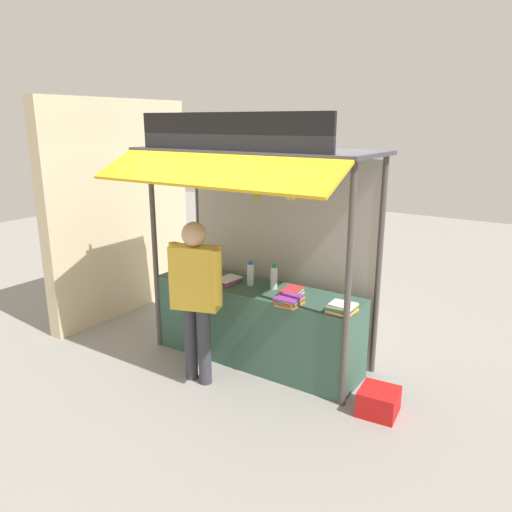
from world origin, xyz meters
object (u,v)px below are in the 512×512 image
(magazine_stack_far_left, at_px, (342,308))
(banana_bunch_rightmost, at_px, (256,192))
(plastic_crate, at_px, (379,401))
(water_bottle_mid_right, at_px, (250,274))
(magazine_stack_rear_center, at_px, (289,300))
(magazine_stack_front_left, at_px, (291,291))
(banana_bunch_inner_right, at_px, (159,177))
(water_bottle_center, at_px, (200,261))
(banana_bunch_leftmost, at_px, (291,191))
(magazine_stack_back_left, at_px, (228,280))
(water_bottle_right, at_px, (274,277))
(vendor_person, at_px, (196,288))

(magazine_stack_far_left, xyz_separation_m, banana_bunch_rightmost, (-0.81, -0.23, 1.06))
(magazine_stack_far_left, xyz_separation_m, plastic_crate, (0.44, -0.08, -0.80))
(water_bottle_mid_right, relative_size, magazine_stack_rear_center, 0.95)
(magazine_stack_front_left, bearing_deg, banana_bunch_inner_right, -163.27)
(water_bottle_center, bearing_deg, banana_bunch_leftmost, -17.57)
(magazine_stack_front_left, distance_m, magazine_stack_back_left, 0.79)
(water_bottle_right, bearing_deg, plastic_crate, -13.10)
(water_bottle_center, xyz_separation_m, magazine_stack_rear_center, (1.39, -0.30, -0.10))
(magazine_stack_rear_center, bearing_deg, magazine_stack_back_left, 167.18)
(water_bottle_mid_right, bearing_deg, banana_bunch_rightmost, -49.97)
(magazine_stack_back_left, height_order, vendor_person, vendor_person)
(water_bottle_mid_right, xyz_separation_m, magazine_stack_rear_center, (0.65, -0.27, -0.09))
(magazine_stack_back_left, bearing_deg, magazine_stack_far_left, -5.44)
(magazine_stack_far_left, distance_m, plastic_crate, 0.91)
(magazine_stack_far_left, bearing_deg, magazine_stack_back_left, 174.56)
(water_bottle_right, distance_m, magazine_stack_rear_center, 0.48)
(magazine_stack_rear_center, relative_size, banana_bunch_inner_right, 1.12)
(magazine_stack_back_left, distance_m, vendor_person, 0.69)
(vendor_person, bearing_deg, water_bottle_right, 40.84)
(water_bottle_center, distance_m, magazine_stack_rear_center, 1.42)
(banana_bunch_rightmost, height_order, banana_bunch_leftmost, same)
(water_bottle_mid_right, distance_m, magazine_stack_rear_center, 0.71)
(water_bottle_mid_right, xyz_separation_m, banana_bunch_inner_right, (-0.88, -0.43, 1.04))
(vendor_person, bearing_deg, water_bottle_mid_right, 58.53)
(magazine_stack_far_left, bearing_deg, banana_bunch_inner_right, -173.53)
(magazine_stack_back_left, relative_size, plastic_crate, 0.96)
(water_bottle_right, xyz_separation_m, magazine_stack_rear_center, (0.36, -0.30, -0.09))
(magazine_stack_back_left, xyz_separation_m, banana_bunch_rightmost, (0.63, -0.37, 1.08))
(vendor_person, bearing_deg, water_bottle_center, 108.17)
(water_bottle_center, relative_size, banana_bunch_rightmost, 0.99)
(water_bottle_mid_right, height_order, magazine_stack_rear_center, water_bottle_mid_right)
(magazine_stack_back_left, bearing_deg, vendor_person, -81.37)
(water_bottle_mid_right, bearing_deg, magazine_stack_front_left, -1.06)
(water_bottle_right, xyz_separation_m, vendor_person, (-0.45, -0.76, 0.01))
(magazine_stack_back_left, bearing_deg, plastic_crate, -6.57)
(banana_bunch_leftmost, bearing_deg, banana_bunch_inner_right, -179.95)
(water_bottle_mid_right, distance_m, magazine_stack_front_left, 0.53)
(banana_bunch_leftmost, bearing_deg, water_bottle_mid_right, 149.45)
(magazine_stack_back_left, distance_m, plastic_crate, 2.04)
(water_bottle_center, xyz_separation_m, banana_bunch_rightmost, (1.10, -0.47, 0.96))
(banana_bunch_rightmost, bearing_deg, water_bottle_right, 100.02)
(plastic_crate, bearing_deg, vendor_person, -165.76)
(banana_bunch_rightmost, height_order, banana_bunch_inner_right, same)
(magazine_stack_rear_center, height_order, banana_bunch_rightmost, banana_bunch_rightmost)
(banana_bunch_inner_right, relative_size, banana_bunch_leftmost, 0.90)
(magazine_stack_far_left, distance_m, vendor_person, 1.44)
(water_bottle_right, relative_size, banana_bunch_inner_right, 1.08)
(magazine_stack_front_left, height_order, plastic_crate, magazine_stack_front_left)
(magazine_stack_rear_center, bearing_deg, water_bottle_right, 140.45)
(water_bottle_right, height_order, magazine_stack_front_left, water_bottle_right)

